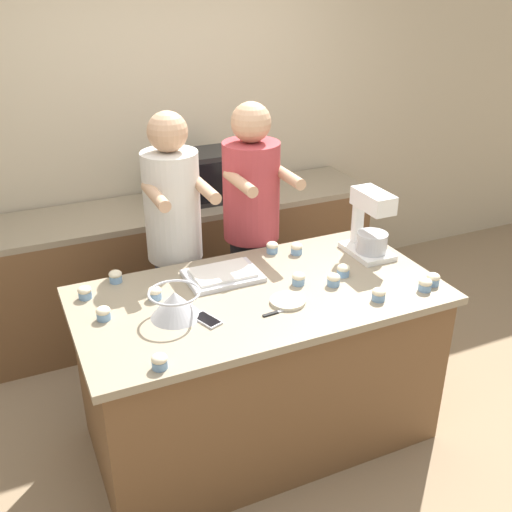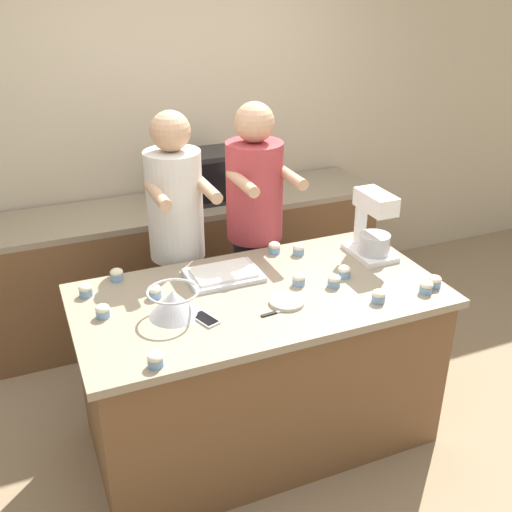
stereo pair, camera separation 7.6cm
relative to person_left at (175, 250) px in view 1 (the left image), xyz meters
name	(u,v)px [view 1 (the left image)]	position (x,y,z in m)	size (l,w,h in m)	color
ground_plane	(259,432)	(0.23, -0.65, -0.90)	(16.00, 16.00, 0.00)	#937A5B
back_wall	(158,127)	(0.23, 1.07, 0.45)	(10.00, 0.06, 2.70)	beige
island_counter	(260,366)	(0.23, -0.65, -0.45)	(1.83, 0.94, 0.90)	brown
back_counter	(180,262)	(0.23, 0.72, -0.45)	(2.80, 0.60, 0.90)	brown
person_left	(175,250)	(0.00, 0.00, 0.00)	(0.33, 0.50, 1.69)	#33384C
person_right	(252,236)	(0.48, 0.00, 0.00)	(0.35, 0.51, 1.70)	#232328
stand_mixer	(370,227)	(0.97, -0.50, 0.17)	(0.20, 0.30, 0.37)	white
mixing_bowl	(175,303)	(-0.22, -0.69, 0.07)	(0.24, 0.24, 0.13)	#BCBCC1
baking_tray	(223,275)	(0.12, -0.43, 0.02)	(0.38, 0.27, 0.04)	silver
microwave_oven	(199,177)	(0.40, 0.71, 0.16)	(0.46, 0.33, 0.34)	black
cell_phone	(207,320)	(-0.10, -0.79, 0.01)	(0.12, 0.16, 0.01)	silver
small_plate	(288,301)	(0.31, -0.80, 0.01)	(0.17, 0.17, 0.02)	beige
knife	(281,311)	(0.24, -0.86, 0.00)	(0.22, 0.04, 0.01)	#BCBCC1
cupcake_0	(379,294)	(0.73, -0.96, 0.03)	(0.07, 0.07, 0.07)	#759EC6
cupcake_1	(433,279)	(1.07, -0.94, 0.03)	(0.07, 0.07, 0.07)	#759EC6
cupcake_2	(297,248)	(0.61, -0.33, 0.03)	(0.07, 0.07, 0.07)	#759EC6
cupcake_3	(115,276)	(-0.39, -0.25, 0.03)	(0.07, 0.07, 0.07)	#759EC6
cupcake_4	(272,247)	(0.49, -0.26, 0.03)	(0.07, 0.07, 0.07)	#759EC6
cupcake_5	(298,278)	(0.45, -0.65, 0.03)	(0.07, 0.07, 0.07)	#759EC6
cupcake_6	(155,293)	(-0.26, -0.50, 0.03)	(0.07, 0.07, 0.07)	#759EC6
cupcake_7	(425,285)	(0.99, -0.97, 0.03)	(0.07, 0.07, 0.07)	#759EC6
cupcake_8	(343,270)	(0.70, -0.67, 0.03)	(0.07, 0.07, 0.07)	#759EC6
cupcake_9	(160,361)	(-0.39, -1.05, 0.03)	(0.07, 0.07, 0.07)	#759EC6
cupcake_10	(334,279)	(0.60, -0.74, 0.03)	(0.07, 0.07, 0.07)	#759EC6
cupcake_11	(85,292)	(-0.57, -0.35, 0.03)	(0.07, 0.07, 0.07)	#759EC6
cupcake_12	(103,313)	(-0.52, -0.58, 0.03)	(0.07, 0.07, 0.07)	#759EC6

